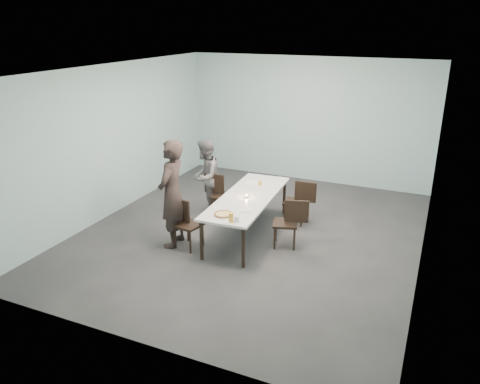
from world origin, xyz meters
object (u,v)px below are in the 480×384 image
at_px(chair_near_right, 290,220).
at_px(water_tumbler, 237,219).
at_px(amber_tumbler, 260,183).
at_px(table, 247,199).
at_px(beer_glass, 231,217).
at_px(tealight, 247,196).
at_px(diner_far, 205,177).
at_px(chair_far_left, 219,192).
at_px(side_plate, 245,210).
at_px(chair_near_left, 185,220).
at_px(diner_near, 172,194).
at_px(pizza, 224,214).
at_px(chair_far_right, 300,199).

relative_size(chair_near_right, water_tumbler, 9.67).
bearing_deg(amber_tumbler, table, -88.29).
distance_m(beer_glass, tealight, 1.13).
relative_size(diner_far, beer_glass, 10.38).
bearing_deg(tealight, chair_far_left, 143.31).
relative_size(side_plate, tealight, 3.21).
bearing_deg(chair_near_left, diner_near, -164.16).
bearing_deg(diner_far, water_tumbler, 31.48).
xyz_separation_m(chair_near_right, pizza, (-0.89, -0.81, 0.27)).
xyz_separation_m(diner_far, side_plate, (1.43, -1.27, -0.02)).
height_order(pizza, water_tumbler, water_tumbler).
height_order(tealight, amber_tumbler, amber_tumbler).
distance_m(table, chair_near_left, 1.22).
xyz_separation_m(table, chair_near_right, (0.88, -0.16, -0.19)).
distance_m(chair_near_left, amber_tumbler, 1.79).
height_order(diner_near, diner_far, diner_near).
height_order(chair_far_left, pizza, chair_far_left).
distance_m(chair_near_left, beer_glass, 1.09).
height_order(chair_near_right, amber_tumbler, chair_near_right).
bearing_deg(table, chair_near_left, -131.54).
height_order(chair_near_left, beer_glass, beer_glass).
bearing_deg(chair_near_right, chair_near_left, 7.96).
distance_m(table, pizza, 0.98).
xyz_separation_m(diner_far, amber_tumbler, (1.18, 0.05, 0.01)).
bearing_deg(amber_tumbler, water_tumbler, -80.38).
relative_size(chair_far_left, chair_near_right, 1.00).
height_order(table, chair_far_left, chair_far_left).
distance_m(diner_far, side_plate, 1.91).
xyz_separation_m(chair_far_right, tealight, (-0.73, -0.92, 0.27)).
relative_size(chair_near_left, pizza, 2.56).
xyz_separation_m(beer_glass, water_tumbler, (0.07, 0.05, -0.03)).
distance_m(pizza, amber_tumbler, 1.65).
height_order(table, diner_far, diner_far).
xyz_separation_m(diner_near, pizza, (1.01, -0.05, -0.19)).
bearing_deg(chair_near_right, diner_near, 5.96).
bearing_deg(chair_near_right, chair_far_left, -39.47).
bearing_deg(chair_far_right, amber_tumbler, 10.88).
bearing_deg(chair_far_right, chair_far_left, 6.30).
relative_size(chair_near_left, tealight, 15.54).
distance_m(diner_near, amber_tumbler, 1.90).
height_order(table, amber_tumbler, amber_tumbler).
bearing_deg(water_tumbler, amber_tumbler, 99.62).
height_order(table, chair_near_right, chair_near_right).
height_order(chair_near_right, beer_glass, beer_glass).
relative_size(pizza, tealight, 6.07).
distance_m(side_plate, amber_tumbler, 1.34).
xyz_separation_m(table, chair_far_right, (0.74, 0.86, -0.19)).
distance_m(diner_far, beer_glass, 2.28).
distance_m(chair_near_right, amber_tumbler, 1.26).
relative_size(table, side_plate, 14.70).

